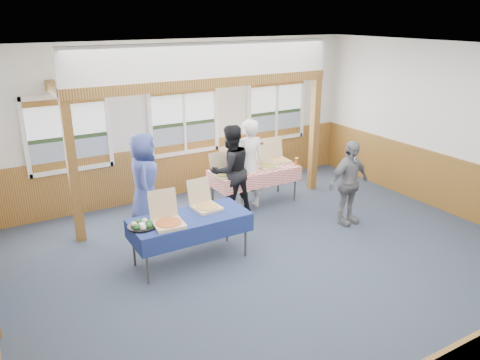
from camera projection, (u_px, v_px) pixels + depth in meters
name	position (u px, v px, depth m)	size (l,w,h in m)	color
floor	(278.00, 261.00, 7.35)	(8.00, 8.00, 0.00)	#2A3545
ceiling	(284.00, 50.00, 6.27)	(8.00, 8.00, 0.00)	white
wall_back	(183.00, 119.00, 9.66)	(8.00, 8.00, 0.00)	silver
wall_right	(457.00, 131.00, 8.71)	(8.00, 8.00, 0.00)	silver
wainscot_back	(186.00, 168.00, 9.99)	(7.98, 0.05, 1.10)	brown
wainscot_right	(447.00, 184.00, 9.06)	(0.05, 6.98, 1.10)	brown
window_left	(68.00, 129.00, 8.50)	(1.56, 0.10, 1.46)	white
window_mid	(184.00, 116.00, 9.59)	(1.56, 0.10, 1.46)	white
window_right	(276.00, 106.00, 10.69)	(1.56, 0.10, 1.46)	white
post_left	(73.00, 174.00, 7.63)	(0.15, 0.15, 2.40)	#5B3214
post_right	(314.00, 136.00, 10.00)	(0.15, 0.15, 2.40)	#5B3214
cross_beam	(208.00, 83.00, 8.38)	(5.15, 0.18, 0.18)	#5B3214
table_left	(190.00, 220.00, 7.12)	(1.96, 1.45, 0.76)	#383838
table_right	(254.00, 171.00, 9.33)	(1.80, 0.85, 0.76)	#383838
pizza_box_a	(168.00, 220.00, 6.80)	(0.47, 0.55, 0.47)	#D0C18A
pizza_box_b	(205.00, 204.00, 7.38)	(0.43, 0.51, 0.43)	#D0C18A
pizza_box_c	(224.00, 173.00, 8.85)	(0.41, 0.49, 0.42)	#D0C18A
pizza_box_d	(234.00, 165.00, 9.27)	(0.46, 0.53, 0.42)	#D0C18A
pizza_box_e	(267.00, 164.00, 9.34)	(0.39, 0.47, 0.41)	#D0C18A
pizza_box_f	(278.00, 158.00, 9.71)	(0.47, 0.55, 0.45)	#D0C18A
veggie_tray	(142.00, 225.00, 6.73)	(0.42, 0.42, 0.09)	black
drink_glass	(297.00, 161.00, 9.49)	(0.07, 0.07, 0.15)	brown
woman_white	(248.00, 164.00, 9.07)	(0.66, 0.43, 1.80)	white
woman_black	(230.00, 170.00, 8.82)	(0.85, 0.66, 1.75)	black
man_blue	(144.00, 179.00, 8.42)	(0.83, 0.54, 1.70)	#38468D
person_grey	(349.00, 183.00, 8.43)	(0.92, 0.38, 1.57)	slate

